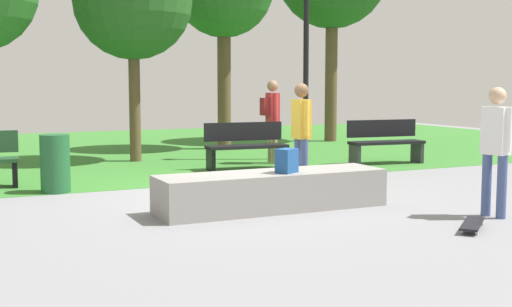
{
  "coord_description": "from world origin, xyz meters",
  "views": [
    {
      "loc": [
        -4.03,
        -9.31,
        1.7
      ],
      "look_at": [
        -0.05,
        -0.84,
        0.71
      ],
      "focal_mm": 47.37,
      "sensor_mm": 36.0,
      "label": 1
    }
  ],
  "objects_px": {
    "trash_bin": "(55,164)",
    "pedestrian_with_backpack": "(272,114)",
    "skater_performing_trick": "(496,142)",
    "park_bench_by_oak": "(246,145)",
    "skateboard_by_ledge": "(472,224)",
    "lamp_post": "(306,25)",
    "concrete_ledge": "(272,191)",
    "skater_watching": "(301,128)",
    "tree_slender_maple": "(133,1)",
    "backpack_on_ledge": "(287,161)",
    "park_bench_far_left": "(385,141)"
  },
  "relations": [
    {
      "from": "skateboard_by_ledge",
      "to": "lamp_post",
      "type": "relative_size",
      "value": 0.15
    },
    {
      "from": "skater_watching",
      "to": "trash_bin",
      "type": "distance_m",
      "value": 3.84
    },
    {
      "from": "trash_bin",
      "to": "tree_slender_maple",
      "type": "bearing_deg",
      "value": 57.94
    },
    {
      "from": "pedestrian_with_backpack",
      "to": "skater_watching",
      "type": "bearing_deg",
      "value": -108.91
    },
    {
      "from": "pedestrian_with_backpack",
      "to": "skateboard_by_ledge",
      "type": "bearing_deg",
      "value": -96.1
    },
    {
      "from": "skateboard_by_ledge",
      "to": "lamp_post",
      "type": "height_order",
      "value": "lamp_post"
    },
    {
      "from": "skateboard_by_ledge",
      "to": "pedestrian_with_backpack",
      "type": "xyz_separation_m",
      "value": [
        0.71,
        6.68,
        0.98
      ]
    },
    {
      "from": "concrete_ledge",
      "to": "skater_watching",
      "type": "distance_m",
      "value": 1.83
    },
    {
      "from": "skater_performing_trick",
      "to": "skateboard_by_ledge",
      "type": "distance_m",
      "value": 1.24
    },
    {
      "from": "skater_performing_trick",
      "to": "trash_bin",
      "type": "xyz_separation_m",
      "value": [
        -4.71,
        4.32,
        -0.5
      ]
    },
    {
      "from": "concrete_ledge",
      "to": "lamp_post",
      "type": "xyz_separation_m",
      "value": [
        3.3,
        4.97,
        2.67
      ]
    },
    {
      "from": "backpack_on_ledge",
      "to": "tree_slender_maple",
      "type": "bearing_deg",
      "value": -117.5
    },
    {
      "from": "lamp_post",
      "to": "skater_watching",
      "type": "bearing_deg",
      "value": -120.18
    },
    {
      "from": "skateboard_by_ledge",
      "to": "park_bench_by_oak",
      "type": "distance_m",
      "value": 6.07
    },
    {
      "from": "skater_performing_trick",
      "to": "park_bench_far_left",
      "type": "distance_m",
      "value": 5.63
    },
    {
      "from": "park_bench_by_oak",
      "to": "trash_bin",
      "type": "distance_m",
      "value": 4.03
    },
    {
      "from": "backpack_on_ledge",
      "to": "park_bench_by_oak",
      "type": "bearing_deg",
      "value": -137.6
    },
    {
      "from": "skater_watching",
      "to": "lamp_post",
      "type": "relative_size",
      "value": 0.34
    },
    {
      "from": "skater_performing_trick",
      "to": "tree_slender_maple",
      "type": "relative_size",
      "value": 0.35
    },
    {
      "from": "park_bench_by_oak",
      "to": "concrete_ledge",
      "type": "bearing_deg",
      "value": -109.49
    },
    {
      "from": "park_bench_far_left",
      "to": "trash_bin",
      "type": "relative_size",
      "value": 1.83
    },
    {
      "from": "skater_performing_trick",
      "to": "park_bench_by_oak",
      "type": "bearing_deg",
      "value": 99.09
    },
    {
      "from": "concrete_ledge",
      "to": "skateboard_by_ledge",
      "type": "xyz_separation_m",
      "value": [
        1.56,
        -2.08,
        -0.19
      ]
    },
    {
      "from": "skater_performing_trick",
      "to": "park_bench_far_left",
      "type": "bearing_deg",
      "value": 68.05
    },
    {
      "from": "lamp_post",
      "to": "pedestrian_with_backpack",
      "type": "relative_size",
      "value": 2.83
    },
    {
      "from": "concrete_ledge",
      "to": "pedestrian_with_backpack",
      "type": "xyz_separation_m",
      "value": [
        2.28,
        4.6,
        0.79
      ]
    },
    {
      "from": "park_bench_by_oak",
      "to": "park_bench_far_left",
      "type": "bearing_deg",
      "value": -7.85
    },
    {
      "from": "skateboard_by_ledge",
      "to": "park_bench_by_oak",
      "type": "bearing_deg",
      "value": 91.45
    },
    {
      "from": "concrete_ledge",
      "to": "skater_watching",
      "type": "relative_size",
      "value": 1.86
    },
    {
      "from": "trash_bin",
      "to": "skateboard_by_ledge",
      "type": "bearing_deg",
      "value": -50.16
    },
    {
      "from": "park_bench_far_left",
      "to": "trash_bin",
      "type": "height_order",
      "value": "park_bench_far_left"
    },
    {
      "from": "lamp_post",
      "to": "backpack_on_ledge",
      "type": "bearing_deg",
      "value": -121.63
    },
    {
      "from": "park_bench_by_oak",
      "to": "pedestrian_with_backpack",
      "type": "height_order",
      "value": "pedestrian_with_backpack"
    },
    {
      "from": "skater_watching",
      "to": "tree_slender_maple",
      "type": "bearing_deg",
      "value": 104.9
    },
    {
      "from": "concrete_ledge",
      "to": "park_bench_by_oak",
      "type": "bearing_deg",
      "value": 70.51
    },
    {
      "from": "backpack_on_ledge",
      "to": "trash_bin",
      "type": "xyz_separation_m",
      "value": [
        -2.55,
        2.82,
        -0.22
      ]
    },
    {
      "from": "park_bench_far_left",
      "to": "park_bench_by_oak",
      "type": "bearing_deg",
      "value": 172.15
    },
    {
      "from": "park_bench_by_oak",
      "to": "pedestrian_with_backpack",
      "type": "bearing_deg",
      "value": 35.59
    },
    {
      "from": "skater_watching",
      "to": "skater_performing_trick",
      "type": "bearing_deg",
      "value": -67.7
    },
    {
      "from": "concrete_ledge",
      "to": "pedestrian_with_backpack",
      "type": "relative_size",
      "value": 1.8
    },
    {
      "from": "park_bench_far_left",
      "to": "skater_watching",
      "type": "bearing_deg",
      "value": -144.67
    },
    {
      "from": "backpack_on_ledge",
      "to": "pedestrian_with_backpack",
      "type": "height_order",
      "value": "pedestrian_with_backpack"
    },
    {
      "from": "skater_performing_trick",
      "to": "tree_slender_maple",
      "type": "bearing_deg",
      "value": 107.7
    },
    {
      "from": "lamp_post",
      "to": "trash_bin",
      "type": "relative_size",
      "value": 5.46
    },
    {
      "from": "lamp_post",
      "to": "pedestrian_with_backpack",
      "type": "height_order",
      "value": "lamp_post"
    },
    {
      "from": "skateboard_by_ledge",
      "to": "pedestrian_with_backpack",
      "type": "bearing_deg",
      "value": 83.9
    },
    {
      "from": "concrete_ledge",
      "to": "park_bench_by_oak",
      "type": "relative_size",
      "value": 1.91
    },
    {
      "from": "park_bench_by_oak",
      "to": "park_bench_far_left",
      "type": "height_order",
      "value": "same"
    },
    {
      "from": "trash_bin",
      "to": "pedestrian_with_backpack",
      "type": "relative_size",
      "value": 0.52
    },
    {
      "from": "park_bench_far_left",
      "to": "pedestrian_with_backpack",
      "type": "height_order",
      "value": "pedestrian_with_backpack"
    }
  ]
}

